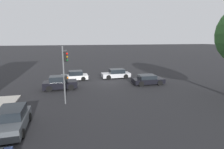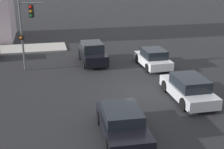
{
  "view_description": "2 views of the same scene",
  "coord_description": "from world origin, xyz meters",
  "px_view_note": "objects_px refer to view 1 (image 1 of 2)",
  "views": [
    {
      "loc": [
        5.39,
        23.33,
        6.01
      ],
      "look_at": [
        0.57,
        4.4,
        2.0
      ],
      "focal_mm": 28.0,
      "sensor_mm": 36.0,
      "label": 1
    },
    {
      "loc": [
        -17.02,
        5.67,
        7.42
      ],
      "look_at": [
        0.52,
        1.75,
        1.04
      ],
      "focal_mm": 50.0,
      "sensor_mm": 36.0,
      "label": 2
    }
  ],
  "objects_px": {
    "crossing_car_3": "(148,80)",
    "crossing_car_1": "(75,76)",
    "parked_car_0": "(12,120)",
    "traffic_signal": "(65,67)",
    "crossing_car_0": "(60,83)",
    "crossing_car_2": "(116,74)"
  },
  "relations": [
    {
      "from": "crossing_car_1",
      "to": "crossing_car_2",
      "type": "height_order",
      "value": "crossing_car_2"
    },
    {
      "from": "crossing_car_0",
      "to": "crossing_car_1",
      "type": "bearing_deg",
      "value": 64.52
    },
    {
      "from": "crossing_car_2",
      "to": "crossing_car_3",
      "type": "height_order",
      "value": "crossing_car_2"
    },
    {
      "from": "traffic_signal",
      "to": "parked_car_0",
      "type": "height_order",
      "value": "traffic_signal"
    },
    {
      "from": "crossing_car_1",
      "to": "parked_car_0",
      "type": "bearing_deg",
      "value": 70.05
    },
    {
      "from": "traffic_signal",
      "to": "crossing_car_1",
      "type": "bearing_deg",
      "value": 94.51
    },
    {
      "from": "traffic_signal",
      "to": "crossing_car_2",
      "type": "bearing_deg",
      "value": 62.39
    },
    {
      "from": "crossing_car_0",
      "to": "crossing_car_3",
      "type": "relative_size",
      "value": 0.94
    },
    {
      "from": "traffic_signal",
      "to": "parked_car_0",
      "type": "xyz_separation_m",
      "value": [
        3.5,
        4.47,
        -2.76
      ]
    },
    {
      "from": "parked_car_0",
      "to": "traffic_signal",
      "type": "bearing_deg",
      "value": 140.8
    },
    {
      "from": "crossing_car_1",
      "to": "crossing_car_0",
      "type": "bearing_deg",
      "value": 64.69
    },
    {
      "from": "crossing_car_2",
      "to": "crossing_car_1",
      "type": "bearing_deg",
      "value": -0.67
    },
    {
      "from": "crossing_car_0",
      "to": "crossing_car_1",
      "type": "distance_m",
      "value": 4.78
    },
    {
      "from": "traffic_signal",
      "to": "crossing_car_0",
      "type": "bearing_deg",
      "value": 111.08
    },
    {
      "from": "crossing_car_2",
      "to": "crossing_car_3",
      "type": "distance_m",
      "value": 5.63
    },
    {
      "from": "crossing_car_3",
      "to": "parked_car_0",
      "type": "bearing_deg",
      "value": -145.43
    },
    {
      "from": "crossing_car_3",
      "to": "crossing_car_1",
      "type": "bearing_deg",
      "value": 155.16
    },
    {
      "from": "parked_car_0",
      "to": "crossing_car_1",
      "type": "bearing_deg",
      "value": 159.87
    },
    {
      "from": "crossing_car_1",
      "to": "parked_car_0",
      "type": "height_order",
      "value": "parked_car_0"
    },
    {
      "from": "crossing_car_1",
      "to": "crossing_car_3",
      "type": "height_order",
      "value": "crossing_car_1"
    },
    {
      "from": "traffic_signal",
      "to": "crossing_car_0",
      "type": "xyz_separation_m",
      "value": [
        0.78,
        -4.82,
        -2.71
      ]
    },
    {
      "from": "crossing_car_2",
      "to": "parked_car_0",
      "type": "distance_m",
      "value": 17.41
    }
  ]
}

